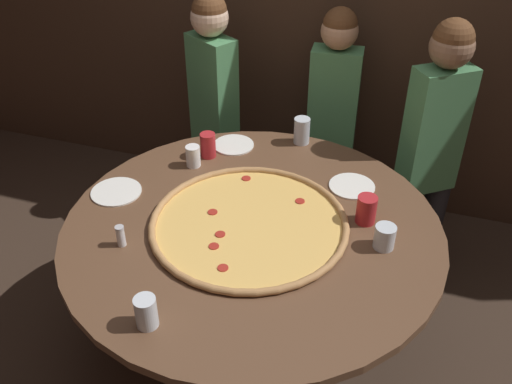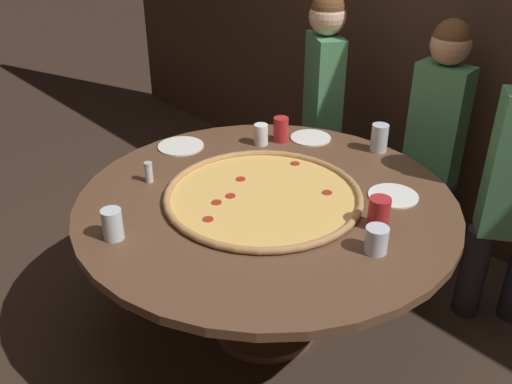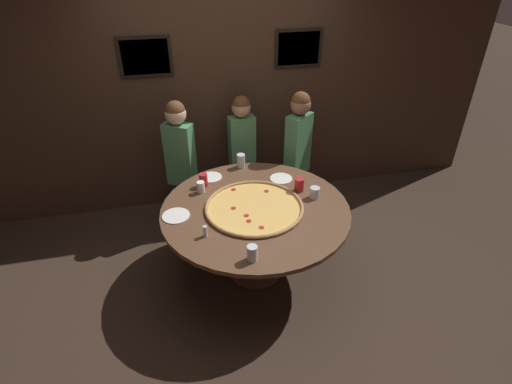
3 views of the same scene
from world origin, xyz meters
name	(u,v)px [view 1 (image 1 of 3)]	position (x,y,z in m)	size (l,w,h in m)	color
ground_plane	(253,337)	(0.00, 0.00, 0.00)	(24.00, 24.00, 0.00)	#38281E
back_wall	(331,0)	(0.00, 1.43, 1.30)	(6.40, 0.08, 2.60)	#3D281C
dining_table	(252,246)	(0.00, 0.00, 0.62)	(1.67, 1.67, 0.74)	brown
giant_pizza	(249,223)	(-0.01, -0.01, 0.75)	(0.87, 0.87, 0.03)	#EAB75B
drink_cup_near_left	(208,145)	(-0.40, 0.47, 0.81)	(0.08, 0.08, 0.13)	#B22328
drink_cup_near_right	(385,237)	(0.56, 0.04, 0.79)	(0.09, 0.09, 0.11)	silver
drink_cup_far_left	(193,156)	(-0.44, 0.37, 0.79)	(0.07, 0.07, 0.11)	white
drink_cup_beside_pizza	(302,131)	(0.02, 0.76, 0.81)	(0.09, 0.09, 0.14)	silver
drink_cup_by_shaker	(146,312)	(-0.18, -0.65, 0.80)	(0.08, 0.08, 0.13)	silver
drink_cup_far_right	(366,210)	(0.46, 0.18, 0.81)	(0.09, 0.09, 0.13)	#B22328
white_plate_beside_cup	(352,186)	(0.36, 0.43, 0.74)	(0.22, 0.22, 0.01)	white
white_plate_near_front	(234,145)	(-0.31, 0.61, 0.74)	(0.22, 0.22, 0.01)	white
white_plate_far_back	(116,192)	(-0.69, 0.03, 0.74)	(0.24, 0.24, 0.01)	white
condiment_shaker	(121,236)	(-0.48, -0.29, 0.79)	(0.04, 0.04, 0.10)	silver
diner_far_right	(433,135)	(0.69, 0.92, 0.81)	(0.36, 0.32, 1.44)	#232328
diner_side_left	(333,108)	(0.11, 1.15, 0.77)	(0.35, 0.20, 1.36)	#232328
diner_far_left	(213,97)	(-0.58, 1.00, 0.80)	(0.37, 0.29, 1.42)	#232328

